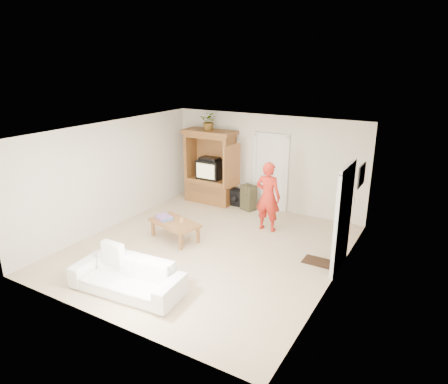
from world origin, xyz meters
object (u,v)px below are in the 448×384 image
(man, at_px, (268,197))
(coffee_table, at_px, (175,224))
(armoire, at_px, (211,172))
(sofa, at_px, (127,276))

(man, xyz_separation_m, coffee_table, (-1.61, -1.58, -0.47))
(coffee_table, bearing_deg, armoire, 119.28)
(coffee_table, bearing_deg, sofa, -59.92)
(man, bearing_deg, coffee_table, 44.25)
(armoire, relative_size, coffee_table, 1.60)
(man, relative_size, coffee_table, 1.30)
(armoire, distance_m, sofa, 5.04)
(man, bearing_deg, sofa, 74.63)
(man, height_order, coffee_table, man)
(armoire, xyz_separation_m, man, (2.27, -1.06, -0.05))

